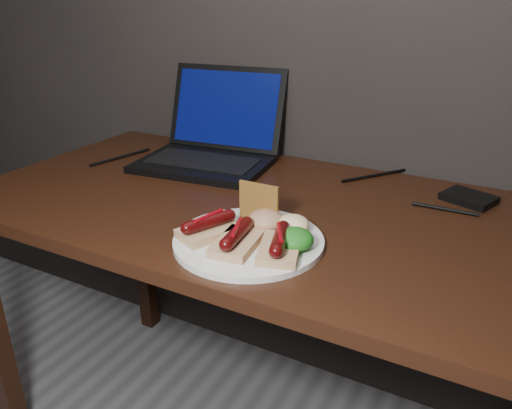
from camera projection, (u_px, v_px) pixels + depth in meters
The scene contains 12 objects.
desk at pixel (265, 239), 1.16m from camera, with size 1.40×0.70×0.75m.
laptop at pixel (212, 142), 1.39m from camera, with size 0.38×0.37×0.25m.
hard_drive at pixel (469, 198), 1.14m from camera, with size 0.11×0.08×0.02m, color black.
desk_cables at pixel (282, 180), 1.26m from camera, with size 0.98×0.47×0.01m.
plate at pixel (249, 241), 0.95m from camera, with size 0.29×0.29×0.01m, color silver.
bread_sausage_left at pixel (209, 227), 0.95m from camera, with size 0.11×0.13×0.04m.
bread_sausage_center at pixel (237, 239), 0.90m from camera, with size 0.08×0.12×0.04m.
bread_sausage_right at pixel (280, 244), 0.89m from camera, with size 0.10×0.13×0.04m.
crispbread at pixel (259, 204), 0.99m from camera, with size 0.09×0.01×0.09m, color olive.
salad_greens at pixel (294, 239), 0.90m from camera, with size 0.07×0.07×0.04m, color #135010.
salsa_mound at pixel (266, 220), 0.97m from camera, with size 0.07×0.07×0.04m, color maroon.
coleslaw_mound at pixel (293, 224), 0.96m from camera, with size 0.06×0.06×0.04m, color white.
Camera 1 is at (0.47, 0.46, 1.19)m, focal length 35.00 mm.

